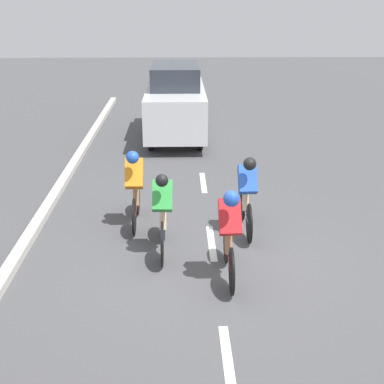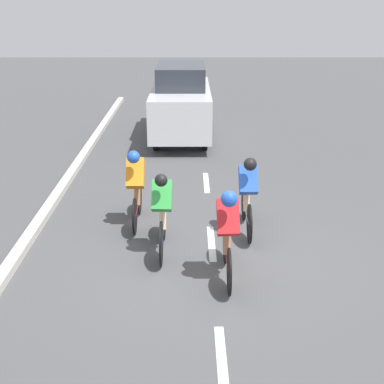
{
  "view_description": "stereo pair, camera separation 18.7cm",
  "coord_description": "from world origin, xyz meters",
  "px_view_note": "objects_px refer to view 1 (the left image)",
  "views": [
    {
      "loc": [
        0.56,
        7.93,
        4.05
      ],
      "look_at": [
        0.34,
        -0.47,
        0.95
      ],
      "focal_mm": 50.0,
      "sensor_mm": 36.0,
      "label": 1
    },
    {
      "loc": [
        0.37,
        7.93,
        4.05
      ],
      "look_at": [
        0.34,
        -0.47,
        0.95
      ],
      "focal_mm": 50.0,
      "sensor_mm": 36.0,
      "label": 2
    }
  ],
  "objects_px": {
    "cyclist_blue": "(247,192)",
    "support_car": "(175,102)",
    "cyclist_orange": "(135,185)",
    "cyclist_green": "(163,211)",
    "cyclist_red": "(230,231)"
  },
  "relations": [
    {
      "from": "cyclist_blue",
      "to": "support_car",
      "type": "xyz_separation_m",
      "value": [
        1.29,
        -6.98,
        0.3
      ]
    },
    {
      "from": "cyclist_green",
      "to": "cyclist_orange",
      "type": "bearing_deg",
      "value": -65.05
    },
    {
      "from": "cyclist_green",
      "to": "support_car",
      "type": "bearing_deg",
      "value": -91.36
    },
    {
      "from": "support_car",
      "to": "cyclist_orange",
      "type": "bearing_deg",
      "value": 83.78
    },
    {
      "from": "cyclist_red",
      "to": "support_car",
      "type": "distance_m",
      "value": 8.74
    },
    {
      "from": "cyclist_orange",
      "to": "cyclist_green",
      "type": "relative_size",
      "value": 0.95
    },
    {
      "from": "cyclist_blue",
      "to": "cyclist_red",
      "type": "height_order",
      "value": "cyclist_red"
    },
    {
      "from": "cyclist_blue",
      "to": "cyclist_red",
      "type": "distance_m",
      "value": 1.78
    },
    {
      "from": "cyclist_orange",
      "to": "support_car",
      "type": "height_order",
      "value": "support_car"
    },
    {
      "from": "cyclist_blue",
      "to": "support_car",
      "type": "bearing_deg",
      "value": -79.5
    },
    {
      "from": "cyclist_red",
      "to": "support_car",
      "type": "relative_size",
      "value": 0.37
    },
    {
      "from": "cyclist_orange",
      "to": "cyclist_green",
      "type": "distance_m",
      "value": 1.27
    },
    {
      "from": "cyclist_orange",
      "to": "cyclist_red",
      "type": "height_order",
      "value": "cyclist_red"
    },
    {
      "from": "cyclist_red",
      "to": "cyclist_green",
      "type": "relative_size",
      "value": 0.98
    },
    {
      "from": "cyclist_green",
      "to": "support_car",
      "type": "relative_size",
      "value": 0.38
    }
  ]
}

